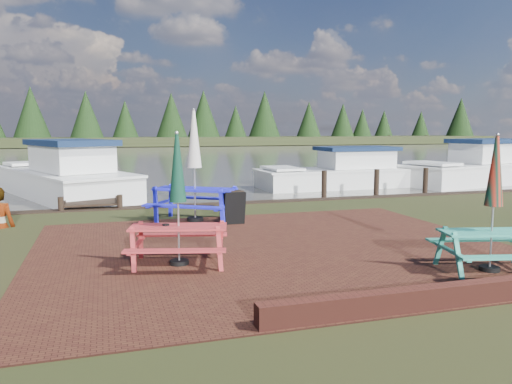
{
  "coord_description": "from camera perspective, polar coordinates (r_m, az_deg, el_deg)",
  "views": [
    {
      "loc": [
        -3.11,
        -7.83,
        2.3
      ],
      "look_at": [
        -0.11,
        1.94,
        1.0
      ],
      "focal_mm": 35.0,
      "sensor_mm": 36.0,
      "label": 1
    }
  ],
  "objects": [
    {
      "name": "ground",
      "position": [
        8.74,
        4.49,
        -8.04
      ],
      "size": [
        120.0,
        120.0,
        0.0
      ],
      "primitive_type": "plane",
      "color": "black",
      "rests_on": "ground"
    },
    {
      "name": "paving",
      "position": [
        9.64,
        2.3,
        -6.5
      ],
      "size": [
        9.0,
        7.5,
        0.02
      ],
      "primitive_type": "cube",
      "color": "#3C1B13",
      "rests_on": "ground"
    },
    {
      "name": "brick_wall",
      "position": [
        7.85,
        26.36,
        -9.42
      ],
      "size": [
        6.21,
        1.79,
        0.3
      ],
      "color": "#4C1E16",
      "rests_on": "ground"
    },
    {
      "name": "water",
      "position": [
        45.0,
        -13.08,
        4.12
      ],
      "size": [
        120.0,
        60.0,
        0.02
      ],
      "primitive_type": "cube",
      "color": "#413F38",
      "rests_on": "ground"
    },
    {
      "name": "far_treeline",
      "position": [
        73.91,
        -14.76,
        7.76
      ],
      "size": [
        120.0,
        10.0,
        8.1
      ],
      "color": "black",
      "rests_on": "ground"
    },
    {
      "name": "picnic_table_teal",
      "position": [
        8.84,
        25.38,
        -3.4
      ],
      "size": [
        1.88,
        1.75,
        2.21
      ],
      "rotation": [
        0.0,
        0.0,
        -0.24
      ],
      "color": "teal",
      "rests_on": "ground"
    },
    {
      "name": "picnic_table_red",
      "position": [
        8.46,
        -8.86,
        -3.17
      ],
      "size": [
        1.91,
        1.78,
        2.23
      ],
      "rotation": [
        0.0,
        0.0,
        -0.25
      ],
      "color": "#B32D30",
      "rests_on": "ground"
    },
    {
      "name": "picnic_table_blue",
      "position": [
        12.38,
        -7.02,
        1.01
      ],
      "size": [
        2.63,
        2.57,
        2.76
      ],
      "rotation": [
        0.0,
        0.0,
        -0.58
      ],
      "color": "#1D1ED9",
      "rests_on": "ground"
    },
    {
      "name": "chalkboard",
      "position": [
        12.0,
        -2.58,
        -1.77
      ],
      "size": [
        0.51,
        0.48,
        0.81
      ],
      "rotation": [
        0.0,
        0.0,
        -0.02
      ],
      "color": "black",
      "rests_on": "ground"
    },
    {
      "name": "jetty",
      "position": [
        19.24,
        -18.08,
        0.36
      ],
      "size": [
        1.76,
        9.08,
        1.0
      ],
      "color": "black",
      "rests_on": "ground"
    },
    {
      "name": "boat_jetty",
      "position": [
        19.59,
        -21.04,
        1.46
      ],
      "size": [
        5.67,
        8.42,
        2.32
      ],
      "rotation": [
        0.0,
        0.0,
        0.41
      ],
      "color": "white",
      "rests_on": "ground"
    },
    {
      "name": "boat_near",
      "position": [
        21.58,
        9.86,
        2.0
      ],
      "size": [
        7.07,
        2.61,
        1.9
      ],
      "rotation": [
        0.0,
        0.0,
        1.6
      ],
      "color": "white",
      "rests_on": "ground"
    },
    {
      "name": "boat_far",
      "position": [
        24.51,
        23.81,
        2.33
      ],
      "size": [
        7.54,
        4.04,
        2.24
      ],
      "rotation": [
        0.0,
        0.0,
        1.79
      ],
      "color": "white",
      "rests_on": "ground"
    }
  ]
}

